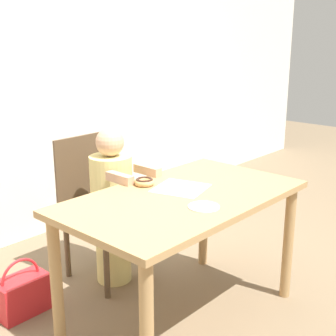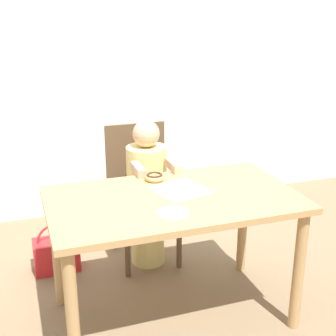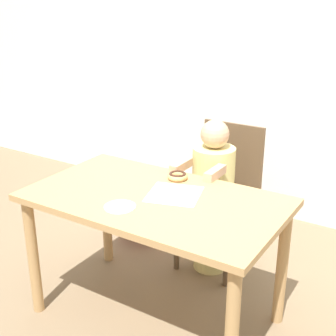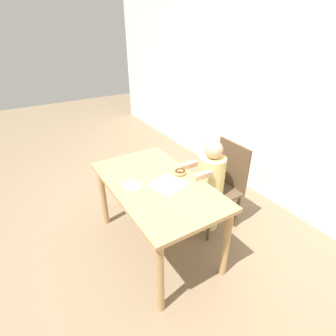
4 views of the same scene
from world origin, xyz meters
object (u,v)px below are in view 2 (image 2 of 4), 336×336
at_px(donut, 155,177).
at_px(handbag, 56,254).
at_px(child_figure, 147,195).
at_px(chair, 142,192).

relative_size(donut, handbag, 0.33).
bearing_deg(child_figure, chair, 90.00).
relative_size(chair, donut, 8.20).
bearing_deg(child_figure, donut, -98.77).
relative_size(chair, child_figure, 0.92).
distance_m(chair, donut, 0.55).
bearing_deg(handbag, chair, 3.38).
distance_m(donut, handbag, 0.94).
bearing_deg(donut, chair, 83.72).
bearing_deg(chair, donut, -96.28).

